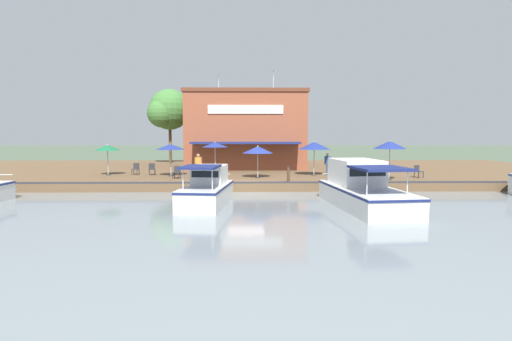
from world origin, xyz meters
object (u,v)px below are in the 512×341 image
(tree_behind_restaurant, at_px, (168,111))
(cafe_chair_facing_river, at_px, (198,171))
(patio_umbrella_mid_patio_left, at_px, (314,146))
(cafe_chair_back_row_seat, at_px, (418,171))
(patio_umbrella_mid_patio_right, at_px, (215,145))
(motorboat_second_along, at_px, (358,189))
(cafe_chair_beside_entrance, at_px, (152,168))
(patio_umbrella_far_corner, at_px, (107,148))
(motorboat_distant_upstream, at_px, (209,189))
(cafe_chair_under_first_umbrella, at_px, (177,172))
(person_at_quay_edge, at_px, (198,164))
(person_near_entrance, at_px, (328,161))
(patio_umbrella_back_row, at_px, (390,145))
(patio_umbrella_by_entrance, at_px, (258,150))
(mooring_post, at_px, (288,174))
(cafe_chair_mid_patio, at_px, (136,168))
(waterfront_restaurant, at_px, (246,130))
(patio_umbrella_near_quay_edge, at_px, (170,147))

(tree_behind_restaurant, bearing_deg, cafe_chair_facing_river, 18.24)
(patio_umbrella_mid_patio_left, relative_size, tree_behind_restaurant, 0.32)
(tree_behind_restaurant, bearing_deg, cafe_chair_back_row_seat, 53.66)
(patio_umbrella_mid_patio_right, height_order, cafe_chair_facing_river, patio_umbrella_mid_patio_right)
(patio_umbrella_mid_patio_right, bearing_deg, cafe_chair_back_row_seat, 91.41)
(motorboat_second_along, bearing_deg, cafe_chair_beside_entrance, -127.58)
(patio_umbrella_far_corner, distance_m, motorboat_distant_upstream, 12.50)
(cafe_chair_beside_entrance, bearing_deg, cafe_chair_facing_river, 56.16)
(patio_umbrella_mid_patio_left, distance_m, tree_behind_restaurant, 18.76)
(cafe_chair_under_first_umbrella, height_order, tree_behind_restaurant, tree_behind_restaurant)
(cafe_chair_beside_entrance, distance_m, person_at_quay_edge, 5.04)
(person_near_entrance, xyz_separation_m, motorboat_distant_upstream, (9.17, -7.81, -0.77))
(patio_umbrella_back_row, relative_size, motorboat_distant_upstream, 0.44)
(person_at_quay_edge, bearing_deg, tree_behind_restaurant, -162.16)
(cafe_chair_back_row_seat, height_order, cafe_chair_beside_entrance, same)
(patio_umbrella_by_entrance, height_order, mooring_post, patio_umbrella_by_entrance)
(patio_umbrella_mid_patio_right, distance_m, tree_behind_restaurant, 16.57)
(patio_umbrella_by_entrance, xyz_separation_m, cafe_chair_mid_patio, (-2.38, -8.96, -1.45))
(cafe_chair_facing_river, height_order, mooring_post, mooring_post)
(waterfront_restaurant, bearing_deg, motorboat_second_along, 17.46)
(patio_umbrella_far_corner, relative_size, mooring_post, 2.24)
(patio_umbrella_mid_patio_right, xyz_separation_m, motorboat_distant_upstream, (6.77, 0.24, -2.05))
(patio_umbrella_mid_patio_left, distance_m, patio_umbrella_mid_patio_right, 7.30)
(patio_umbrella_far_corner, height_order, tree_behind_restaurant, tree_behind_restaurant)
(patio_umbrella_far_corner, bearing_deg, person_near_entrance, 89.82)
(motorboat_second_along, bearing_deg, cafe_chair_mid_patio, -125.66)
(patio_umbrella_near_quay_edge, xyz_separation_m, mooring_post, (4.15, 8.00, -1.57))
(cafe_chair_mid_patio, height_order, person_near_entrance, person_near_entrance)
(waterfront_restaurant, bearing_deg, tree_behind_restaurant, -116.81)
(patio_umbrella_far_corner, bearing_deg, person_at_quay_edge, 65.33)
(motorboat_second_along, bearing_deg, cafe_chair_back_row_seat, 140.41)
(patio_umbrella_mid_patio_left, distance_m, mooring_post, 5.30)
(patio_umbrella_back_row, distance_m, motorboat_second_along, 7.51)
(patio_umbrella_far_corner, relative_size, tree_behind_restaurant, 0.29)
(waterfront_restaurant, height_order, cafe_chair_beside_entrance, waterfront_restaurant)
(motorboat_second_along, bearing_deg, person_near_entrance, 177.93)
(waterfront_restaurant, xyz_separation_m, motorboat_second_along, (18.10, 5.69, -3.10))
(cafe_chair_under_first_umbrella, relative_size, person_near_entrance, 0.54)
(waterfront_restaurant, height_order, motorboat_second_along, waterfront_restaurant)
(patio_umbrella_near_quay_edge, relative_size, patio_umbrella_mid_patio_right, 0.93)
(patio_umbrella_near_quay_edge, bearing_deg, cafe_chair_back_row_seat, 85.33)
(patio_umbrella_by_entrance, relative_size, tree_behind_restaurant, 0.29)
(cafe_chair_beside_entrance, relative_size, cafe_chair_under_first_umbrella, 1.00)
(cafe_chair_mid_patio, height_order, motorboat_second_along, motorboat_second_along)
(cafe_chair_back_row_seat, relative_size, cafe_chair_facing_river, 1.00)
(patio_umbrella_mid_patio_left, bearing_deg, waterfront_restaurant, -150.70)
(patio_umbrella_near_quay_edge, xyz_separation_m, cafe_chair_under_first_umbrella, (1.68, 0.71, -1.60))
(cafe_chair_under_first_umbrella, xyz_separation_m, cafe_chair_mid_patio, (-2.68, -3.49, 0.00))
(patio_umbrella_mid_patio_left, height_order, cafe_chair_mid_patio, patio_umbrella_mid_patio_left)
(cafe_chair_facing_river, xyz_separation_m, tree_behind_restaurant, (-15.02, -4.95, 4.96))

